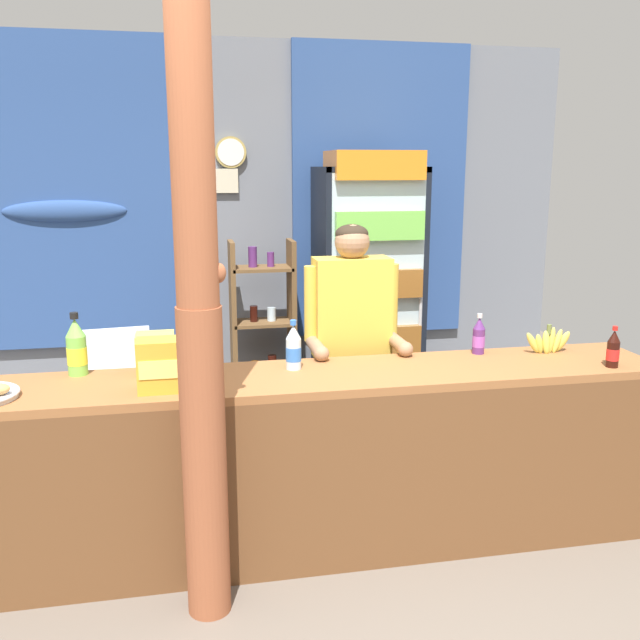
% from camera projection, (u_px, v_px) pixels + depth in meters
% --- Properties ---
extents(ground_plane, '(7.10, 7.10, 0.00)m').
position_uv_depth(ground_plane, '(287.00, 494.00, 4.08)').
color(ground_plane, '#665B51').
extents(back_wall_curtained, '(4.96, 0.22, 2.81)m').
position_uv_depth(back_wall_curtained, '(248.00, 225.00, 5.37)').
color(back_wall_curtained, slate).
rests_on(back_wall_curtained, ground).
extents(stall_counter, '(3.34, 0.55, 0.91)m').
position_uv_depth(stall_counter, '(336.00, 449.00, 3.31)').
color(stall_counter, '#935B33').
rests_on(stall_counter, ground).
extents(timber_post, '(0.21, 0.18, 2.70)m').
position_uv_depth(timber_post, '(199.00, 320.00, 2.74)').
color(timber_post, '#995133').
rests_on(timber_post, ground).
extents(drink_fridge, '(0.75, 0.64, 2.00)m').
position_uv_depth(drink_fridge, '(369.00, 277.00, 5.12)').
color(drink_fridge, black).
rests_on(drink_fridge, ground).
extents(bottle_shelf_rack, '(0.48, 0.28, 1.36)m').
position_uv_depth(bottle_shelf_rack, '(263.00, 328.00, 5.16)').
color(bottle_shelf_rack, brown).
rests_on(bottle_shelf_rack, ground).
extents(plastic_lawn_chair, '(0.49, 0.49, 0.86)m').
position_uv_depth(plastic_lawn_chair, '(120.00, 388.00, 4.45)').
color(plastic_lawn_chair, silver).
rests_on(plastic_lawn_chair, ground).
extents(shopkeeper, '(0.53, 0.42, 1.59)m').
position_uv_depth(shopkeeper, '(352.00, 331.00, 3.83)').
color(shopkeeper, '#28282D').
rests_on(shopkeeper, ground).
extents(soda_bottle_lime_soda, '(0.09, 0.09, 0.31)m').
position_uv_depth(soda_bottle_lime_soda, '(77.00, 349.00, 3.29)').
color(soda_bottle_lime_soda, '#75C64C').
rests_on(soda_bottle_lime_soda, stall_counter).
extents(soda_bottle_water, '(0.08, 0.08, 0.25)m').
position_uv_depth(soda_bottle_water, '(293.00, 348.00, 3.39)').
color(soda_bottle_water, silver).
rests_on(soda_bottle_water, stall_counter).
extents(soda_bottle_grape_soda, '(0.07, 0.07, 0.22)m').
position_uv_depth(soda_bottle_grape_soda, '(479.00, 337.00, 3.67)').
color(soda_bottle_grape_soda, '#56286B').
rests_on(soda_bottle_grape_soda, stall_counter).
extents(soda_bottle_cola, '(0.06, 0.06, 0.21)m').
position_uv_depth(soda_bottle_cola, '(613.00, 350.00, 3.42)').
color(soda_bottle_cola, black).
rests_on(soda_bottle_cola, stall_counter).
extents(snack_box_choco_powder, '(0.21, 0.15, 0.23)m').
position_uv_depth(snack_box_choco_powder, '(161.00, 365.00, 3.06)').
color(snack_box_choco_powder, gold).
rests_on(snack_box_choco_powder, stall_counter).
extents(snack_box_instant_noodle, '(0.18, 0.16, 0.19)m').
position_uv_depth(snack_box_instant_noodle, '(156.00, 353.00, 3.34)').
color(snack_box_instant_noodle, '#EAD14C').
rests_on(snack_box_instant_noodle, stall_counter).
extents(banana_bunch, '(0.28, 0.06, 0.16)m').
position_uv_depth(banana_bunch, '(549.00, 342.00, 3.69)').
color(banana_bunch, '#CCC14C').
rests_on(banana_bunch, stall_counter).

